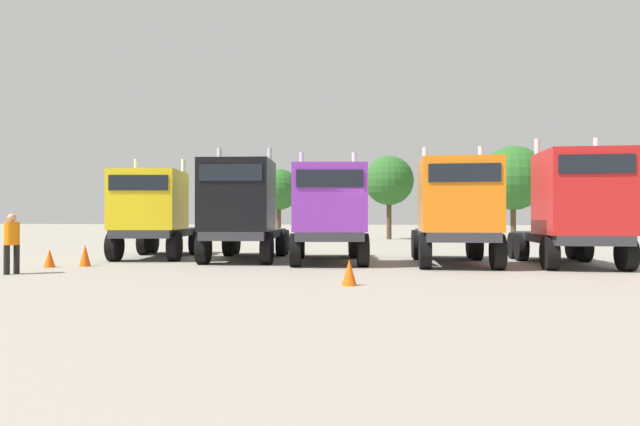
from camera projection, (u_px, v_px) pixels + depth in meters
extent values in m
plane|color=gray|center=(330.00, 265.00, 17.85)|extent=(200.00, 200.00, 0.00)
cube|color=#333338|center=(161.00, 232.00, 21.64)|extent=(3.17, 5.96, 0.30)
cube|color=yellow|center=(149.00, 200.00, 20.04)|extent=(2.80, 2.83, 2.21)
cube|color=black|center=(138.00, 183.00, 18.80)|extent=(2.07, 0.41, 0.55)
cylinder|color=silver|center=(183.00, 194.00, 21.42)|extent=(0.21, 0.21, 2.81)
cylinder|color=silver|center=(136.00, 194.00, 21.41)|extent=(0.21, 0.21, 2.81)
cylinder|color=#333338|center=(170.00, 227.00, 22.88)|extent=(1.28, 1.28, 0.12)
cylinder|color=black|center=(175.00, 246.00, 19.51)|extent=(0.54, 1.15, 1.11)
cylinder|color=black|center=(115.00, 246.00, 19.49)|extent=(0.54, 1.15, 1.11)
cylinder|color=black|center=(195.00, 242.00, 22.87)|extent=(0.54, 1.15, 1.11)
cylinder|color=black|center=(144.00, 242.00, 22.85)|extent=(0.54, 1.15, 1.11)
cylinder|color=black|center=(201.00, 241.00, 23.97)|extent=(0.54, 1.15, 1.11)
cylinder|color=black|center=(152.00, 241.00, 23.95)|extent=(0.54, 1.15, 1.11)
cube|color=#333338|center=(248.00, 234.00, 20.58)|extent=(2.92, 6.44, 0.30)
cube|color=black|center=(238.00, 196.00, 18.60)|extent=(2.65, 2.50, 2.49)
cube|color=black|center=(231.00, 172.00, 17.47)|extent=(2.09, 0.29, 0.55)
cylinder|color=silver|center=(270.00, 189.00, 19.82)|extent=(0.20, 0.20, 3.09)
cylinder|color=silver|center=(220.00, 189.00, 19.92)|extent=(0.20, 0.20, 3.09)
cylinder|color=#333338|center=(254.00, 228.00, 21.95)|extent=(1.22, 1.22, 0.12)
cylinder|color=black|center=(267.00, 249.00, 18.11)|extent=(0.48, 1.11, 1.08)
cylinder|color=black|center=(203.00, 249.00, 18.22)|extent=(0.48, 1.11, 1.08)
cylinder|color=black|center=(281.00, 243.00, 22.03)|extent=(0.48, 1.11, 1.08)
cylinder|color=black|center=(229.00, 243.00, 22.15)|extent=(0.48, 1.11, 1.08)
cylinder|color=black|center=(284.00, 242.00, 23.13)|extent=(0.48, 1.11, 1.08)
cylinder|color=black|center=(234.00, 242.00, 23.24)|extent=(0.48, 1.11, 1.08)
cube|color=#333338|center=(328.00, 234.00, 19.57)|extent=(3.20, 6.28, 0.30)
cube|color=purple|center=(329.00, 198.00, 17.80)|extent=(2.78, 2.80, 2.22)
cube|color=black|center=(330.00, 178.00, 16.58)|extent=(2.08, 0.40, 0.55)
cylinder|color=silver|center=(354.00, 191.00, 19.17)|extent=(0.21, 0.21, 2.82)
cylinder|color=silver|center=(302.00, 191.00, 19.16)|extent=(0.21, 0.21, 2.82)
cylinder|color=#333338|center=(327.00, 228.00, 20.89)|extent=(1.27, 1.27, 0.12)
cylinder|color=black|center=(363.00, 250.00, 17.28)|extent=(0.53, 1.14, 1.09)
cylinder|color=black|center=(295.00, 250.00, 17.27)|extent=(0.53, 1.14, 1.09)
cylinder|color=black|center=(355.00, 244.00, 20.97)|extent=(0.53, 1.14, 1.09)
cylinder|color=black|center=(299.00, 244.00, 20.96)|extent=(0.53, 1.14, 1.09)
cylinder|color=black|center=(353.00, 243.00, 22.07)|extent=(0.53, 1.14, 1.09)
cylinder|color=black|center=(300.00, 243.00, 22.06)|extent=(0.53, 1.14, 1.09)
cube|color=#333338|center=(452.00, 234.00, 18.75)|extent=(2.48, 6.22, 0.30)
cube|color=orange|center=(458.00, 196.00, 17.01)|extent=(2.52, 2.70, 2.31)
cube|color=black|center=(464.00, 173.00, 15.71)|extent=(2.10, 0.14, 0.55)
cylinder|color=silver|center=(481.00, 188.00, 18.33)|extent=(0.19, 0.19, 2.91)
cylinder|color=silver|center=(425.00, 189.00, 18.56)|extent=(0.19, 0.19, 2.91)
cylinder|color=#333338|center=(447.00, 228.00, 20.09)|extent=(1.15, 1.15, 0.12)
cylinder|color=black|center=(498.00, 252.00, 16.27)|extent=(0.40, 1.13, 1.11)
cylinder|color=black|center=(425.00, 251.00, 16.54)|extent=(0.40, 1.13, 1.11)
cylinder|color=black|center=(477.00, 245.00, 20.07)|extent=(0.40, 1.13, 1.11)
cylinder|color=black|center=(418.00, 245.00, 20.34)|extent=(0.40, 1.13, 1.11)
cylinder|color=black|center=(472.00, 244.00, 21.16)|extent=(0.40, 1.13, 1.11)
cylinder|color=black|center=(416.00, 244.00, 21.43)|extent=(0.40, 1.13, 1.11)
cube|color=#333338|center=(564.00, 237.00, 18.19)|extent=(2.43, 5.87, 0.30)
cube|color=red|center=(581.00, 193.00, 16.55)|extent=(2.50, 2.54, 2.61)
cube|color=black|center=(597.00, 164.00, 15.33)|extent=(2.10, 0.13, 0.55)
cylinder|color=silver|center=(596.00, 186.00, 17.79)|extent=(0.19, 0.19, 3.21)
cylinder|color=silver|center=(537.00, 186.00, 18.04)|extent=(0.19, 0.19, 3.21)
cylinder|color=#333338|center=(553.00, 230.00, 19.46)|extent=(1.14, 1.14, 0.12)
cylinder|color=black|center=(627.00, 254.00, 15.88)|extent=(0.39, 1.04, 1.02)
cylinder|color=black|center=(550.00, 253.00, 16.16)|extent=(0.39, 1.04, 1.02)
cylinder|color=black|center=(584.00, 248.00, 19.33)|extent=(0.39, 1.04, 1.02)
cylinder|color=black|center=(521.00, 247.00, 19.61)|extent=(0.39, 1.04, 1.02)
cylinder|color=black|center=(574.00, 246.00, 20.42)|extent=(0.39, 1.04, 1.02)
cylinder|color=black|center=(514.00, 246.00, 20.70)|extent=(0.39, 1.04, 1.02)
cylinder|color=black|center=(17.00, 259.00, 15.16)|extent=(0.20, 0.20, 0.83)
cylinder|color=black|center=(7.00, 260.00, 14.92)|extent=(0.20, 0.20, 0.83)
cylinder|color=orange|center=(12.00, 233.00, 15.05)|extent=(0.51, 0.51, 0.66)
sphere|color=tan|center=(12.00, 218.00, 15.05)|extent=(0.23, 0.23, 0.23)
cone|color=#F2590C|center=(85.00, 255.00, 17.49)|extent=(0.36, 0.36, 0.73)
cone|color=#F2590C|center=(349.00, 272.00, 12.54)|extent=(0.36, 0.36, 0.62)
cone|color=#F2590C|center=(49.00, 258.00, 17.11)|extent=(0.36, 0.36, 0.59)
cylinder|color=#4C3823|center=(279.00, 222.00, 40.31)|extent=(0.36, 0.36, 2.49)
sphere|color=#286023|center=(279.00, 189.00, 40.33)|extent=(3.15, 3.15, 3.15)
cylinder|color=#4C3823|center=(389.00, 220.00, 39.19)|extent=(0.36, 0.36, 2.89)
sphere|color=#286023|center=(389.00, 181.00, 39.22)|extent=(3.65, 3.65, 3.65)
cylinder|color=#4C3823|center=(513.00, 222.00, 36.17)|extent=(0.36, 0.36, 2.55)
sphere|color=#286023|center=(513.00, 178.00, 36.19)|extent=(4.39, 4.39, 4.39)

